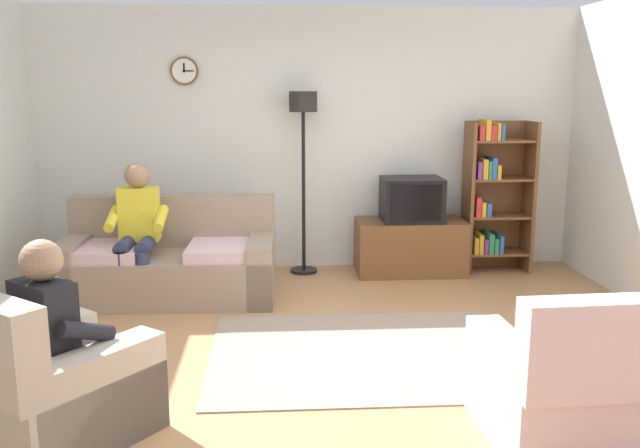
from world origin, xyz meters
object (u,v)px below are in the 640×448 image
Objects in this scene: couch at (169,264)px; armchair_near_window at (51,390)px; person_on_couch at (137,225)px; person_in_left_armchair at (62,330)px; tv_stand at (410,247)px; tv at (412,199)px; bookshelf at (493,194)px; floor_lamp at (303,132)px; armchair_near_bookshelf at (563,389)px.

couch is 2.55m from armchair_near_window.
person_in_left_armchair is at bearing -88.55° from person_on_couch.
tv is (0.00, -0.02, 0.50)m from tv_stand.
bookshelf is (0.87, 0.07, 0.53)m from tv_stand.
tv is 0.51× the size of armchair_near_window.
floor_lamp is 1.91m from person_on_couch.
person_on_couch reaches higher than armchair_near_bookshelf.
bookshelf is at bearing 78.65° from armchair_near_bookshelf.
armchair_near_bookshelf reaches higher than tv_stand.
person_on_couch is at bearing 91.45° from person_in_left_armchair.
bookshelf is 1.71× the size of armchair_near_bookshelf.
armchair_near_bookshelf is 2.74m from person_in_left_armchair.
armchair_near_window is (-0.24, -2.54, -0.02)m from couch.
tv_stand is at bearing 90.00° from tv.
bookshelf is (0.87, 0.09, 0.03)m from tv.
person_on_couch is (-2.59, -0.80, 0.42)m from tv_stand.
armchair_near_bookshelf is (0.17, -3.39, 0.01)m from tv_stand.
tv_stand is at bearing 92.94° from armchair_near_bookshelf.
person_in_left_armchair is at bearing 175.07° from armchair_near_bookshelf.
tv is at bearing -90.00° from tv_stand.
person_on_couch is at bearing -163.31° from tv.
tv_stand is 0.50m from tv.
bookshelf is 4.70m from person_in_left_armchair.
couch is 1.62× the size of armchair_near_window.
bookshelf reaches higher than armchair_near_bookshelf.
person_in_left_armchair reaches higher than tv_stand.
person_in_left_armchair is at bearing -94.26° from couch.
armchair_near_bookshelf is at bearing -43.13° from person_on_couch.
bookshelf reaches higher than person_on_couch.
armchair_near_window is at bearing -128.72° from person_in_left_armchair.
armchair_near_window is (-2.59, -3.21, -0.49)m from tv.
person_on_couch is at bearing -162.81° from tv_stand.
person_on_couch is (-0.00, 2.43, 0.41)m from armchair_near_window.
person_in_left_armchair is (-2.53, -3.14, -0.17)m from tv.
bookshelf is at bearing 43.66° from armchair_near_window.
couch is 2.49m from tv.
armchair_near_window is at bearing -95.39° from couch.
bookshelf is at bearing 43.51° from person_in_left_armchair.
armchair_near_bookshelf is at bearing -70.09° from floor_lamp.
person_in_left_armchair is at bearing -128.71° from tv_stand.
floor_lamp is 3.83m from armchair_near_window.
floor_lamp is at bearing 173.54° from tv.
bookshelf is at bearing 14.14° from person_on_couch.
floor_lamp is (-1.09, 0.12, 0.67)m from tv.
floor_lamp is (-1.96, 0.03, 0.65)m from bookshelf.
armchair_near_bookshelf is 0.82× the size of person_in_left_armchair.
armchair_near_window reaches higher than tv_stand.
floor_lamp reaches higher than armchair_near_window.
person_on_couch reaches higher than tv.
tv is 4.15m from armchair_near_window.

